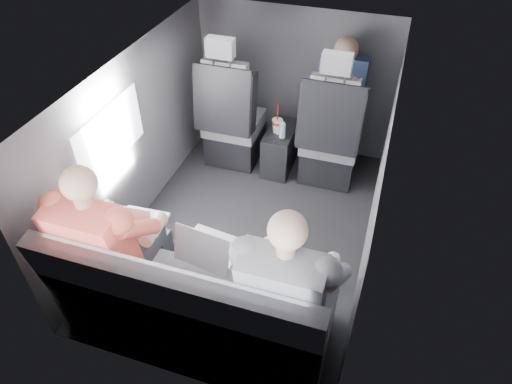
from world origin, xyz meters
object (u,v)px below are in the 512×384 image
(soda_cup, at_px, (277,125))
(passenger_front_right, at_px, (341,91))
(laptop_black, at_px, (298,272))
(laptop_silver, at_px, (209,247))
(rear_bench, at_px, (193,312))
(center_console, at_px, (280,149))
(front_seat_right, at_px, (330,141))
(passenger_rear_left, at_px, (111,242))
(water_bottle, at_px, (282,131))
(front_seat_left, at_px, (232,124))
(passenger_rear_right, at_px, (288,287))
(laptop_white, at_px, (137,221))

(soda_cup, relative_size, passenger_front_right, 0.37)
(laptop_black, relative_size, passenger_front_right, 0.56)
(laptop_silver, bearing_deg, rear_bench, -96.33)
(center_console, relative_size, laptop_silver, 1.29)
(laptop_black, height_order, passenger_front_right, passenger_front_right)
(front_seat_right, distance_m, passenger_rear_left, 2.07)
(water_bottle, relative_size, passenger_front_right, 0.20)
(front_seat_left, height_order, passenger_rear_right, same)
(laptop_silver, height_order, passenger_rear_right, passenger_rear_right)
(center_console, relative_size, passenger_front_right, 0.61)
(passenger_front_right, bearing_deg, laptop_black, -86.65)
(front_seat_left, relative_size, laptop_white, 4.10)
(front_seat_right, xyz_separation_m, water_bottle, (-0.41, -0.07, 0.07))
(center_console, distance_m, water_bottle, 0.30)
(center_console, height_order, passenger_front_right, passenger_front_right)
(front_seat_left, distance_m, passenger_front_right, 1.00)
(passenger_rear_left, height_order, passenger_rear_right, passenger_rear_right)
(rear_bench, xyz_separation_m, passenger_rear_right, (0.55, 0.09, 0.34))
(water_bottle, height_order, laptop_black, laptop_black)
(passenger_rear_right, bearing_deg, laptop_silver, 163.97)
(rear_bench, bearing_deg, water_bottle, 88.71)
(laptop_white, height_order, passenger_front_right, passenger_front_right)
(passenger_front_right, bearing_deg, soda_cup, -151.11)
(passenger_rear_right, bearing_deg, front_seat_left, 118.85)
(laptop_silver, height_order, laptop_black, laptop_black)
(laptop_black, relative_size, passenger_rear_left, 0.35)
(rear_bench, distance_m, passenger_rear_left, 0.63)
(center_console, distance_m, soda_cup, 0.28)
(rear_bench, relative_size, passenger_front_right, 2.03)
(water_bottle, relative_size, passenger_rear_left, 0.13)
(water_bottle, relative_size, laptop_black, 0.36)
(laptop_silver, relative_size, passenger_rear_right, 0.29)
(water_bottle, height_order, passenger_front_right, passenger_front_right)
(water_bottle, bearing_deg, rear_bench, -91.29)
(front_seat_left, relative_size, center_console, 2.64)
(soda_cup, xyz_separation_m, passenger_front_right, (0.48, 0.26, 0.28))
(front_seat_right, distance_m, soda_cup, 0.48)
(laptop_silver, xyz_separation_m, passenger_rear_left, (-0.56, -0.15, 0.01))
(laptop_silver, distance_m, passenger_rear_left, 0.58)
(center_console, distance_m, passenger_rear_left, 1.97)
(soda_cup, height_order, passenger_rear_right, passenger_rear_right)
(front_seat_right, bearing_deg, passenger_front_right, 88.81)
(front_seat_left, height_order, water_bottle, front_seat_left)
(laptop_silver, xyz_separation_m, passenger_front_right, (0.43, 1.92, 0.12))
(front_seat_left, distance_m, front_seat_right, 0.90)
(soda_cup, xyz_separation_m, laptop_white, (-0.46, -1.59, 0.16))
(soda_cup, bearing_deg, passenger_front_right, 28.89)
(front_seat_left, relative_size, passenger_rear_left, 1.00)
(soda_cup, bearing_deg, laptop_silver, -88.24)
(front_seat_left, xyz_separation_m, laptop_white, (-0.03, -1.59, 0.23))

